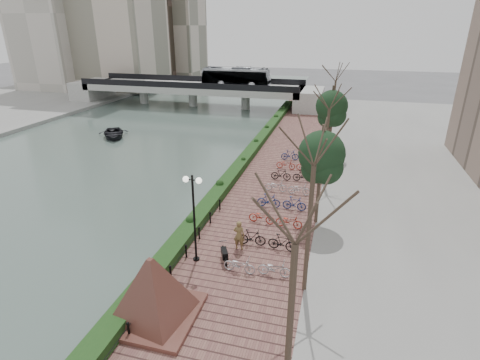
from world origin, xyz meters
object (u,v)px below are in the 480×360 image
at_px(lamppost, 193,201).
at_px(pedestrian, 239,235).
at_px(granite_monument, 153,288).
at_px(motorcycle, 224,253).
at_px(boat, 113,133).

height_order(lamppost, pedestrian, lamppost).
xyz_separation_m(granite_monument, lamppost, (0.16, 4.51, 2.08)).
distance_m(granite_monument, motorcycle, 5.26).
xyz_separation_m(granite_monument, pedestrian, (2.13, 6.16, -0.61)).
bearing_deg(motorcycle, pedestrian, 44.67).
distance_m(granite_monument, pedestrian, 6.55).
bearing_deg(motorcycle, lamppost, 169.24).
bearing_deg(boat, motorcycle, -79.69).
relative_size(motorcycle, pedestrian, 0.78).
xyz_separation_m(pedestrian, boat, (-21.03, 20.06, -0.87)).
distance_m(granite_monument, lamppost, 4.97).
xyz_separation_m(granite_monument, boat, (-18.90, 26.23, -1.48)).
bearing_deg(granite_monument, lamppost, 87.97).
height_order(granite_monument, boat, granite_monument).
xyz_separation_m(motorcycle, pedestrian, (0.48, 1.28, 0.46)).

